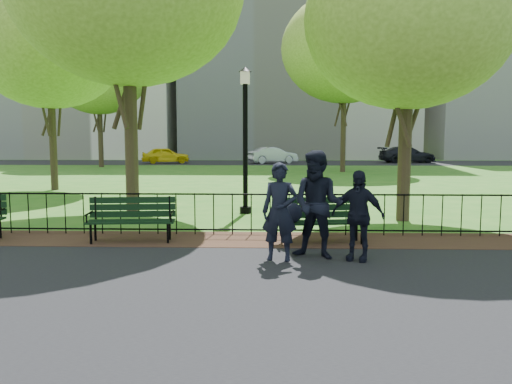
{
  "coord_description": "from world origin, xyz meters",
  "views": [
    {
      "loc": [
        -0.54,
        -8.44,
        2.04
      ],
      "look_at": [
        -0.88,
        1.5,
        0.98
      ],
      "focal_mm": 35.0,
      "sensor_mm": 36.0,
      "label": 1
    }
  ],
  "objects_px": {
    "person_right": "(358,215)",
    "taxi": "(166,155)",
    "person_mid": "(318,205)",
    "sedan_dark": "(407,155)",
    "tree_far_e": "(345,49)",
    "park_bench_main": "(311,214)",
    "tree_near_e": "(409,20)",
    "tree_mid_w": "(49,44)",
    "sedan_silver": "(273,155)",
    "person_left": "(280,212)",
    "lamppost": "(245,135)",
    "park_bench_left_a": "(132,214)",
    "tree_far_w": "(98,73)"
  },
  "relations": [
    {
      "from": "taxi",
      "to": "person_right",
      "type": "bearing_deg",
      "value": -178.94
    },
    {
      "from": "tree_mid_w",
      "to": "tree_far_w",
      "type": "bearing_deg",
      "value": 103.04
    },
    {
      "from": "park_bench_main",
      "to": "tree_far_e",
      "type": "relative_size",
      "value": 0.16
    },
    {
      "from": "person_mid",
      "to": "taxi",
      "type": "distance_m",
      "value": 34.86
    },
    {
      "from": "park_bench_main",
      "to": "person_left",
      "type": "relative_size",
      "value": 1.08
    },
    {
      "from": "tree_near_e",
      "to": "tree_mid_w",
      "type": "height_order",
      "value": "tree_mid_w"
    },
    {
      "from": "tree_far_e",
      "to": "person_mid",
      "type": "bearing_deg",
      "value": -98.88
    },
    {
      "from": "tree_near_e",
      "to": "tree_mid_w",
      "type": "distance_m",
      "value": 14.11
    },
    {
      "from": "person_right",
      "to": "taxi",
      "type": "distance_m",
      "value": 35.18
    },
    {
      "from": "lamppost",
      "to": "taxi",
      "type": "relative_size",
      "value": 1.0
    },
    {
      "from": "person_mid",
      "to": "taxi",
      "type": "height_order",
      "value": "person_mid"
    },
    {
      "from": "tree_mid_w",
      "to": "sedan_silver",
      "type": "xyz_separation_m",
      "value": [
        8.78,
        22.18,
        -5.07
      ]
    },
    {
      "from": "taxi",
      "to": "tree_far_e",
      "type": "bearing_deg",
      "value": -144.29
    },
    {
      "from": "tree_far_e",
      "to": "sedan_dark",
      "type": "bearing_deg",
      "value": 59.19
    },
    {
      "from": "lamppost",
      "to": "park_bench_main",
      "type": "bearing_deg",
      "value": -69.52
    },
    {
      "from": "tree_far_w",
      "to": "park_bench_left_a",
      "type": "bearing_deg",
      "value": -69.67
    },
    {
      "from": "sedan_silver",
      "to": "sedan_dark",
      "type": "relative_size",
      "value": 0.86
    },
    {
      "from": "person_mid",
      "to": "tree_far_w",
      "type": "bearing_deg",
      "value": 135.87
    },
    {
      "from": "tree_far_w",
      "to": "person_mid",
      "type": "distance_m",
      "value": 31.47
    },
    {
      "from": "tree_far_e",
      "to": "sedan_silver",
      "type": "height_order",
      "value": "tree_far_e"
    },
    {
      "from": "lamppost",
      "to": "tree_far_w",
      "type": "height_order",
      "value": "tree_far_w"
    },
    {
      "from": "park_bench_left_a",
      "to": "tree_near_e",
      "type": "xyz_separation_m",
      "value": [
        6.07,
        2.84,
        4.35
      ]
    },
    {
      "from": "tree_far_e",
      "to": "sedan_dark",
      "type": "xyz_separation_m",
      "value": [
        7.2,
        12.08,
        -6.83
      ]
    },
    {
      "from": "lamppost",
      "to": "park_bench_left_a",
      "type": "bearing_deg",
      "value": -117.38
    },
    {
      "from": "tree_far_e",
      "to": "sedan_dark",
      "type": "distance_m",
      "value": 15.63
    },
    {
      "from": "person_mid",
      "to": "sedan_silver",
      "type": "bearing_deg",
      "value": 111.55
    },
    {
      "from": "park_bench_main",
      "to": "person_right",
      "type": "distance_m",
      "value": 1.49
    },
    {
      "from": "lamppost",
      "to": "sedan_dark",
      "type": "xyz_separation_m",
      "value": [
        12.31,
        29.8,
        -1.45
      ]
    },
    {
      "from": "lamppost",
      "to": "tree_near_e",
      "type": "xyz_separation_m",
      "value": [
        4.03,
        -1.1,
        2.74
      ]
    },
    {
      "from": "park_bench_left_a",
      "to": "sedan_silver",
      "type": "xyz_separation_m",
      "value": [
        2.76,
        32.25,
        0.14
      ]
    },
    {
      "from": "tree_far_e",
      "to": "sedan_dark",
      "type": "height_order",
      "value": "tree_far_e"
    },
    {
      "from": "lamppost",
      "to": "person_mid",
      "type": "relative_size",
      "value": 2.16
    },
    {
      "from": "tree_mid_w",
      "to": "sedan_dark",
      "type": "relative_size",
      "value": 1.72
    },
    {
      "from": "person_mid",
      "to": "sedan_dark",
      "type": "bearing_deg",
      "value": 93.05
    },
    {
      "from": "park_bench_main",
      "to": "lamppost",
      "type": "xyz_separation_m",
      "value": [
        -1.51,
        4.04,
        1.58
      ]
    },
    {
      "from": "park_bench_main",
      "to": "tree_far_w",
      "type": "distance_m",
      "value": 30.48
    },
    {
      "from": "park_bench_main",
      "to": "sedan_silver",
      "type": "distance_m",
      "value": 32.35
    },
    {
      "from": "sedan_dark",
      "to": "tree_mid_w",
      "type": "bearing_deg",
      "value": 131.9
    },
    {
      "from": "park_bench_main",
      "to": "taxi",
      "type": "distance_m",
      "value": 33.72
    },
    {
      "from": "tree_mid_w",
      "to": "taxi",
      "type": "xyz_separation_m",
      "value": [
        -0.27,
        22.09,
        -5.08
      ]
    },
    {
      "from": "tree_mid_w",
      "to": "person_mid",
      "type": "bearing_deg",
      "value": -49.81
    },
    {
      "from": "taxi",
      "to": "sedan_dark",
      "type": "height_order",
      "value": "sedan_dark"
    },
    {
      "from": "park_bench_main",
      "to": "lamppost",
      "type": "bearing_deg",
      "value": 102.59
    },
    {
      "from": "person_left",
      "to": "sedan_dark",
      "type": "bearing_deg",
      "value": 82.52
    },
    {
      "from": "park_bench_left_a",
      "to": "sedan_silver",
      "type": "distance_m",
      "value": 32.37
    },
    {
      "from": "park_bench_main",
      "to": "sedan_silver",
      "type": "xyz_separation_m",
      "value": [
        -0.79,
        32.34,
        0.11
      ]
    },
    {
      "from": "park_bench_left_a",
      "to": "lamppost",
      "type": "relative_size",
      "value": 0.44
    },
    {
      "from": "person_left",
      "to": "person_right",
      "type": "distance_m",
      "value": 1.3
    },
    {
      "from": "person_mid",
      "to": "taxi",
      "type": "relative_size",
      "value": 0.46
    },
    {
      "from": "sedan_dark",
      "to": "tree_near_e",
      "type": "bearing_deg",
      "value": 157.61
    }
  ]
}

